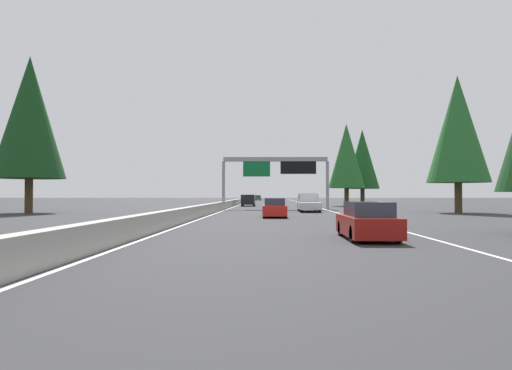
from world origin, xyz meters
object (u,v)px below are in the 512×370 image
Objects in this scene: conifer_right_mid at (362,159)px; sedan_distant_b at (275,208)px; sedan_near_right at (258,198)px; sedan_far_right at (367,222)px; conifer_left_near at (30,117)px; conifer_right_near at (458,129)px; minivan_distant_a at (248,200)px; pickup_mid_center at (308,203)px; sign_gantry_overhead at (277,168)px; conifer_right_far at (346,156)px.

sedan_distant_b is at bearing 158.86° from conifer_right_mid.
sedan_far_right is at bearing -176.36° from sedan_near_right.
conifer_left_near is (-29.81, 36.82, 1.73)m from conifer_right_mid.
conifer_left_near is at bearing 92.49° from conifer_right_near.
minivan_distant_a is at bearing 101.74° from conifer_right_mid.
conifer_right_near is at bearing -101.56° from pickup_mid_center.
conifer_right_mid is (17.42, -13.61, 2.30)m from sign_gantry_overhead.
minivan_distant_a is at bearing 7.93° from sedan_far_right.
conifer_right_near is 24.81m from conifer_right_far.
sedan_near_right is at bearing 17.31° from conifer_right_mid.
conifer_right_far is 0.83× the size of conifer_left_near.
sedan_distant_b is (-32.79, -3.53, -0.27)m from minivan_distant_a.
sedan_near_right is 59.77m from conifer_right_mid.
pickup_mid_center reaches higher than minivan_distant_a.
sedan_far_right is at bearing 151.38° from conifer_right_near.
conifer_right_near is (-2.83, -13.82, 7.00)m from pickup_mid_center.
conifer_left_near is (-4.57, 26.28, 8.01)m from pickup_mid_center.
minivan_distant_a is 0.38× the size of conifer_right_near.
conifer_right_far reaches higher than minivan_distant_a.
sedan_distant_b is 25.07m from conifer_left_near.
sedan_near_right is (110.35, 7.02, 0.00)m from sedan_far_right.
sedan_distant_b is 34.79m from conifer_right_far.
conifer_right_mid is (25.24, -10.54, 6.28)m from pickup_mid_center.
sedan_near_right is 0.30× the size of conifer_left_near.
conifer_right_far reaches higher than sedan_far_right.
pickup_mid_center reaches higher than sedan_near_right.
sign_gantry_overhead reaches higher than sedan_distant_b.
conifer_right_mid is (36.45, -14.09, 6.52)m from sedan_distant_b.
pickup_mid_center is at bearing -80.13° from conifer_left_near.
conifer_right_near is 1.07× the size of conifer_right_far.
sign_gantry_overhead is 74.37m from sedan_near_right.
sedan_distant_b is at bearing 115.77° from conifer_right_near.
conifer_right_mid is (3.66, -17.62, 6.25)m from minivan_distant_a.
pickup_mid_center is 1.27× the size of sedan_near_right.
minivan_distant_a is 0.42× the size of conifer_right_mid.
conifer_left_near reaches higher than sedan_distant_b.
conifer_right_far is at bearing -38.16° from sign_gantry_overhead.
conifer_right_mid is 47.41m from conifer_left_near.
pickup_mid_center is 0.47× the size of conifer_right_mid.
sedan_far_right is 17.51m from sedan_distant_b.
sedan_far_right is 50.45m from minivan_distant_a.
conifer_right_far is (-0.45, -14.47, 6.42)m from minivan_distant_a.
sign_gantry_overhead is 0.86× the size of conifer_left_near.
sedan_far_right is 50.52m from conifer_right_far.
conifer_right_mid is at bearing -37.49° from conifer_right_far.
sign_gantry_overhead reaches higher than sedan_near_right.
sedan_far_right is 55.06m from conifer_right_mid.
sedan_distant_b is 0.34× the size of conifer_right_near.
conifer_right_far is (-60.84, -14.52, 6.69)m from sedan_near_right.
sedan_far_right is 1.00× the size of sedan_distant_b.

